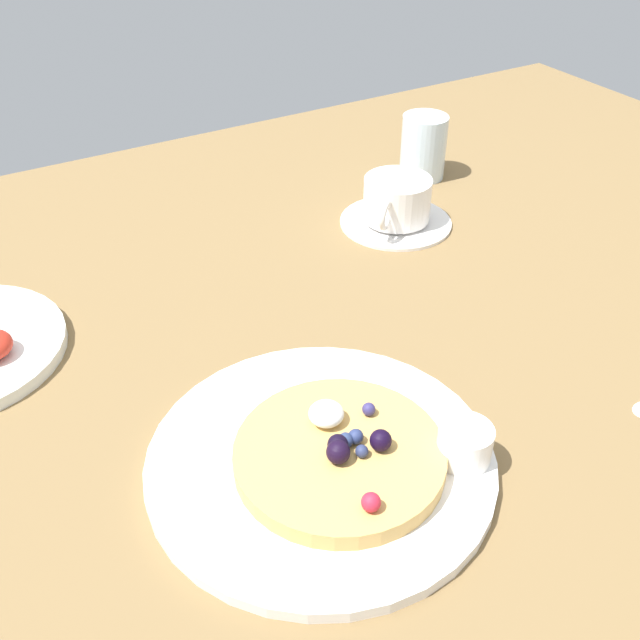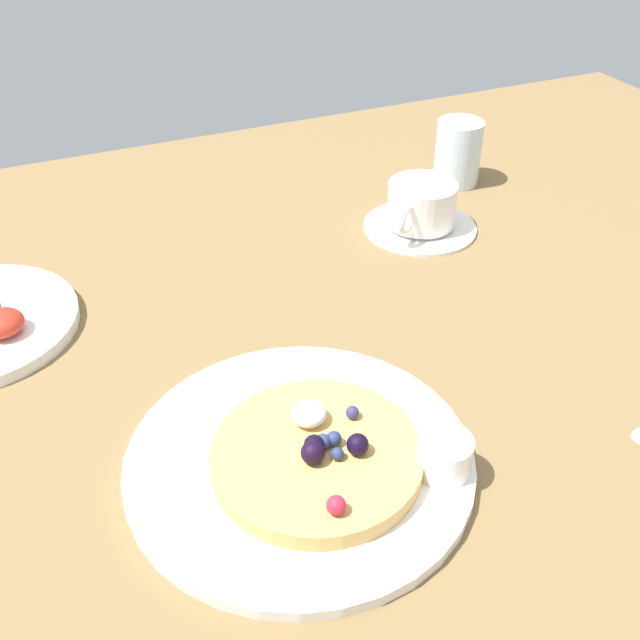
% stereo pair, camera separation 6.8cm
% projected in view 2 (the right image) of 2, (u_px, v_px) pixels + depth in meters
% --- Properties ---
extents(ground_plane, '(1.82, 1.21, 0.03)m').
position_uv_depth(ground_plane, '(293.00, 376.00, 0.75)').
color(ground_plane, brown).
extents(pancake_plate, '(0.30, 0.30, 0.01)m').
position_uv_depth(pancake_plate, '(300.00, 459.00, 0.63)').
color(pancake_plate, white).
rests_on(pancake_plate, ground_plane).
extents(pancake_with_berries, '(0.18, 0.18, 0.04)m').
position_uv_depth(pancake_with_berries, '(317.00, 455.00, 0.61)').
color(pancake_with_berries, tan).
rests_on(pancake_with_berries, pancake_plate).
extents(syrup_ramekin, '(0.05, 0.05, 0.03)m').
position_uv_depth(syrup_ramekin, '(444.00, 455.00, 0.60)').
color(syrup_ramekin, white).
rests_on(syrup_ramekin, pancake_plate).
extents(coffee_saucer, '(0.15, 0.15, 0.01)m').
position_uv_depth(coffee_saucer, '(420.00, 226.00, 0.96)').
color(coffee_saucer, white).
rests_on(coffee_saucer, ground_plane).
extents(coffee_cup, '(0.10, 0.09, 0.05)m').
position_uv_depth(coffee_cup, '(421.00, 203.00, 0.94)').
color(coffee_cup, white).
rests_on(coffee_cup, coffee_saucer).
extents(water_glass, '(0.07, 0.07, 0.09)m').
position_uv_depth(water_glass, '(458.00, 153.00, 1.05)').
color(water_glass, silver).
rests_on(water_glass, ground_plane).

